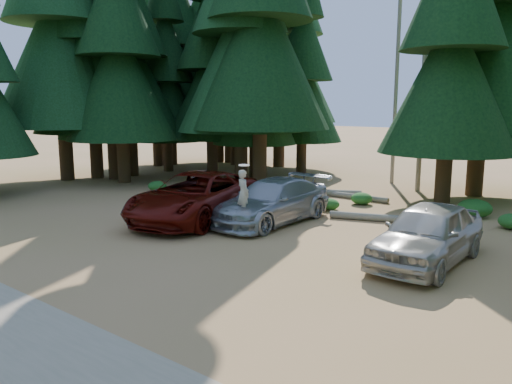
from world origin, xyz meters
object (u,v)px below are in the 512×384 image
frisbee_player (243,193)px  log_mid (357,197)px  silver_minivan_center (272,201)px  silver_minivan_right (427,234)px  red_pickup (196,197)px  log_right (389,219)px  log_left (314,192)px

frisbee_player → log_mid: 7.98m
silver_minivan_center → frisbee_player: frisbee_player is taller
silver_minivan_right → silver_minivan_center: bearing=169.2°
red_pickup → log_mid: 8.04m
silver_minivan_right → log_right: silver_minivan_right is taller
log_right → silver_minivan_center: bearing=-160.4°
frisbee_player → log_right: size_ratio=0.40×
silver_minivan_center → silver_minivan_right: silver_minivan_right is taller
red_pickup → silver_minivan_right: (8.69, 0.17, -0.06)m
log_mid → frisbee_player: bearing=-91.3°
red_pickup → log_mid: red_pickup is taller
red_pickup → frisbee_player: (2.68, -0.44, 0.50)m
red_pickup → log_mid: bearing=54.8°
frisbee_player → log_left: size_ratio=0.39×
red_pickup → log_right: (5.94, 4.10, -0.75)m
silver_minivan_right → log_mid: size_ratio=1.60×
frisbee_player → red_pickup: bearing=15.3°
log_right → log_mid: bearing=113.5°
log_left → log_right: bearing=-56.5°
silver_minivan_center → log_right: (3.43, 2.67, -0.65)m
red_pickup → log_left: (0.85, 7.12, -0.73)m
frisbee_player → log_right: bearing=-101.1°
silver_minivan_center → silver_minivan_right: (6.18, -1.25, 0.04)m
frisbee_player → log_mid: (0.27, 7.88, -1.27)m
frisbee_player → log_mid: bearing=-67.4°
silver_minivan_center → log_mid: 6.06m
log_mid → log_right: 4.48m
frisbee_player → log_left: (-1.83, 7.56, -1.23)m
silver_minivan_right → log_mid: 9.28m
log_mid → red_pickup: bearing=-111.0°
red_pickup → log_left: size_ratio=1.44×
silver_minivan_center → log_mid: size_ratio=1.80×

